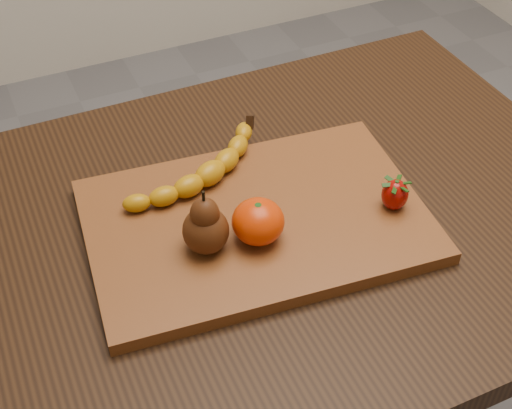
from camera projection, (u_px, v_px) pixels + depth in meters
name	position (u px, v px, depth m)	size (l,w,h in m)	color
table	(261.00, 267.00, 1.04)	(1.00, 0.70, 0.76)	black
cutting_board	(256.00, 221.00, 0.96)	(0.45, 0.30, 0.02)	brown
banana	(210.00, 173.00, 0.99)	(0.21, 0.06, 0.03)	#C18609
pear	(205.00, 221.00, 0.88)	(0.06, 0.06, 0.09)	#48210B
mandarin	(258.00, 222.00, 0.90)	(0.07, 0.07, 0.06)	red
strawberry	(395.00, 194.00, 0.95)	(0.04, 0.04, 0.05)	#960904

